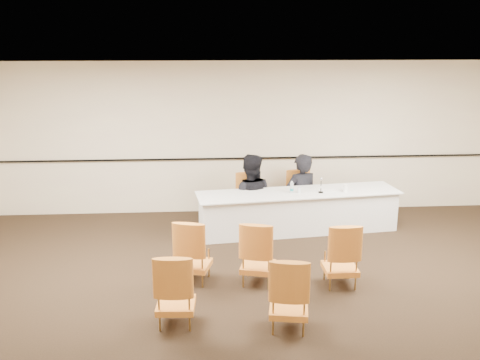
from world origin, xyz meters
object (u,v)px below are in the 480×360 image
(panelist_second, at_px, (250,201))
(panelist_main_chair, at_px, (301,197))
(microphone, at_px, (321,186))
(water_bottle, at_px, (292,187))
(panel_table, at_px, (298,211))
(coffee_cup, at_px, (345,188))
(aud_chair_front_left, at_px, (193,250))
(aud_chair_back_left, at_px, (175,288))
(aud_chair_front_mid, at_px, (258,252))
(panelist_main, at_px, (301,202))
(drinking_glass, at_px, (299,190))
(aud_chair_back_mid, at_px, (289,292))
(panelist_second_chair, at_px, (250,199))
(aud_chair_front_right, at_px, (341,254))

(panelist_second, bearing_deg, panelist_main_chair, -164.50)
(microphone, xyz_separation_m, water_bottle, (-0.52, 0.03, -0.02))
(panel_table, height_order, coffee_cup, coffee_cup)
(panel_table, xyz_separation_m, aud_chair_front_left, (-1.86, -1.98, 0.11))
(panelist_second, xyz_separation_m, aud_chair_back_left, (-1.22, -3.61, 0.04))
(aud_chair_front_mid, bearing_deg, panelist_main, 82.67)
(panel_table, xyz_separation_m, aud_chair_front_mid, (-0.94, -2.10, 0.11))
(panelist_main, bearing_deg, coffee_cup, 117.75)
(drinking_glass, height_order, aud_chair_back_mid, aud_chair_back_mid)
(panelist_second, height_order, microphone, panelist_second)
(aud_chair_back_left, bearing_deg, panelist_second_chair, 74.74)
(panelist_main, bearing_deg, drinking_glass, 55.90)
(coffee_cup, height_order, aud_chair_back_mid, aud_chair_back_mid)
(panel_table, xyz_separation_m, panelist_main, (0.15, 0.57, 0.00))
(aud_chair_front_mid, xyz_separation_m, aud_chair_front_right, (1.16, -0.14, 0.00))
(aud_chair_front_left, bearing_deg, aud_chair_back_left, -83.97)
(panelist_main, bearing_deg, panel_table, 55.07)
(panel_table, xyz_separation_m, aud_chair_back_left, (-2.06, -3.17, 0.11))
(panelist_main, distance_m, aud_chair_front_left, 3.25)
(aud_chair_front_left, relative_size, aud_chair_back_mid, 1.00)
(panelist_second_chair, distance_m, drinking_glass, 1.02)
(panelist_main_chair, height_order, aud_chair_front_right, same)
(microphone, distance_m, aud_chair_front_left, 2.97)
(panelist_main_chair, bearing_deg, panel_table, -111.55)
(panelist_second, bearing_deg, coffee_cup, 171.95)
(panelist_main, xyz_separation_m, panelist_second, (-0.99, -0.12, 0.06))
(aud_chair_front_left, xyz_separation_m, aud_chair_front_right, (2.08, -0.27, 0.00))
(aud_chair_front_left, relative_size, aud_chair_front_mid, 1.00)
(panelist_second_chair, relative_size, aud_chair_back_mid, 1.00)
(aud_chair_front_right, height_order, aud_chair_back_left, same)
(panelist_second_chair, bearing_deg, panelist_main, 0.00)
(microphone, distance_m, water_bottle, 0.52)
(water_bottle, height_order, aud_chair_front_mid, same)
(microphone, distance_m, aud_chair_front_mid, 2.46)
(aud_chair_front_left, height_order, aud_chair_back_left, same)
(panelist_second, height_order, aud_chair_front_mid, panelist_second)
(panel_table, relative_size, drinking_glass, 36.64)
(aud_chair_front_mid, relative_size, aud_chair_back_mid, 1.00)
(panelist_main, xyz_separation_m, coffee_cup, (0.69, -0.62, 0.43))
(panel_table, bearing_deg, panelist_main_chair, 68.45)
(aud_chair_front_mid, bearing_deg, panelist_main_chair, 82.67)
(panel_table, bearing_deg, water_bottle, -170.52)
(aud_chair_back_mid, bearing_deg, panel_table, 88.10)
(microphone, height_order, coffee_cup, microphone)
(panelist_main_chair, relative_size, drinking_glass, 9.50)
(drinking_glass, height_order, coffee_cup, coffee_cup)
(panelist_main_chair, relative_size, aud_chair_front_mid, 1.00)
(panelist_main_chair, bearing_deg, panelist_second_chair, 180.00)
(drinking_glass, xyz_separation_m, coffee_cup, (0.84, -0.01, 0.02))
(drinking_glass, xyz_separation_m, aud_chair_front_mid, (-0.94, -2.07, -0.31))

